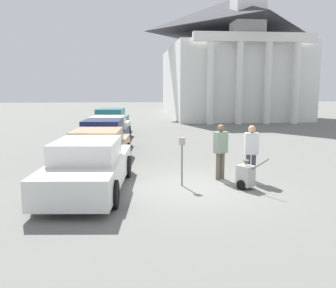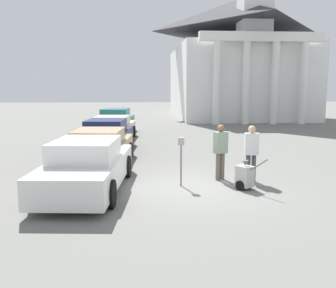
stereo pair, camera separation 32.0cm
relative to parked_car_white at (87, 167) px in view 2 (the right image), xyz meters
name	(u,v)px [view 2 (the right image)]	position (x,y,z in m)	size (l,w,h in m)	color
ground_plane	(194,187)	(3.05, 0.09, -0.69)	(120.00, 120.00, 0.00)	slate
parked_car_white	(87,167)	(0.00, 0.00, 0.00)	(2.38, 5.25, 1.48)	silver
parked_car_tan	(100,149)	(0.00, 3.25, -0.03)	(2.35, 5.02, 1.39)	tan
parked_car_navy	(107,137)	(0.00, 6.26, 0.00)	(2.29, 5.00, 1.49)	#19234C
parked_car_cream	(113,129)	(0.00, 9.81, -0.04)	(2.42, 5.21, 1.36)	beige
parked_car_teal	(116,122)	(0.00, 12.69, 0.05)	(2.25, 4.84, 1.60)	#23666B
parking_meter	(181,153)	(2.70, 0.29, 0.32)	(0.18, 0.09, 1.45)	slate
person_worker	(221,148)	(4.01, 0.95, 0.32)	(0.47, 0.37, 1.76)	#665B4C
person_supervisor	(251,150)	(4.91, 0.65, 0.32)	(0.45, 0.29, 1.75)	#3F3F47
equipment_cart	(245,176)	(4.48, -0.21, -0.30)	(0.72, 0.92, 1.00)	#B2B2AD
church	(235,57)	(10.80, 26.13, 5.05)	(11.62, 16.46, 20.72)	white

